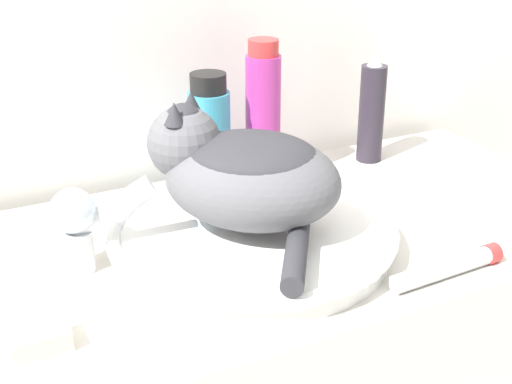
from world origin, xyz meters
name	(u,v)px	position (x,y,z in m)	size (l,w,h in m)	color
sink_basin	(252,234)	(0.05, 0.23, 0.82)	(0.40, 0.40, 0.04)	white
cat	(243,171)	(0.04, 0.23, 0.92)	(0.30, 0.35, 0.17)	#56565B
faucet	(81,222)	(-0.17, 0.27, 0.87)	(0.14, 0.06, 0.13)	silver
shampoo_bottle_tall	(263,115)	(0.17, 0.43, 0.92)	(0.06, 0.06, 0.24)	#B2338C
hairspray_can_black	(372,112)	(0.39, 0.43, 0.89)	(0.05, 0.05, 0.20)	#28232D
mouthwash_bottle	(210,136)	(0.08, 0.43, 0.90)	(0.07, 0.07, 0.20)	teal
cream_tube	(449,267)	(0.25, 0.05, 0.81)	(0.17, 0.03, 0.03)	silver
soap_bar	(39,340)	(-0.26, 0.12, 0.81)	(0.06, 0.04, 0.02)	beige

